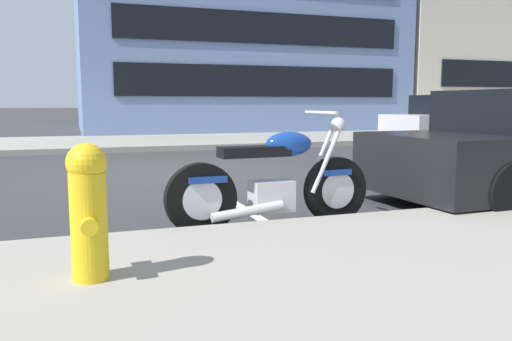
% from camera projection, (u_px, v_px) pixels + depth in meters
% --- Properties ---
extents(ground_plane, '(260.00, 260.00, 0.00)m').
position_uv_depth(ground_plane, '(187.00, 174.00, 9.00)').
color(ground_plane, '#333335').
extents(sidewalk_far_curb, '(120.00, 5.00, 0.14)m').
position_uv_depth(sidewalk_far_curb, '(470.00, 134.00, 19.29)').
color(sidewalk_far_curb, gray).
rests_on(sidewalk_far_curb, ground).
extents(parking_stall_stripe, '(0.12, 2.20, 0.01)m').
position_uv_depth(parking_stall_stripe, '(259.00, 218.00, 5.54)').
color(parking_stall_stripe, silver).
rests_on(parking_stall_stripe, ground).
extents(parked_motorcycle, '(2.09, 0.62, 1.13)m').
position_uv_depth(parked_motorcycle, '(274.00, 184.00, 5.04)').
color(parked_motorcycle, black).
rests_on(parked_motorcycle, ground).
extents(car_opposite_curb, '(4.52, 2.04, 1.44)m').
position_uv_depth(car_opposite_curb, '(460.00, 121.00, 15.27)').
color(car_opposite_curb, silver).
rests_on(car_opposite_curb, ground).
extents(fire_hydrant, '(0.24, 0.36, 0.84)m').
position_uv_depth(fire_hydrant, '(88.00, 208.00, 3.15)').
color(fire_hydrant, gold).
rests_on(fire_hydrant, sidewalk_near_curb).
extents(townhouse_behind_pole, '(12.64, 11.70, 9.03)m').
position_uv_depth(townhouse_behind_pole, '(222.00, 30.00, 23.95)').
color(townhouse_behind_pole, '#6B84B2').
rests_on(townhouse_behind_pole, ground).
extents(townhouse_corner_block, '(13.87, 10.94, 11.02)m').
position_uv_depth(townhouse_corner_block, '(467.00, 22.00, 27.88)').
color(townhouse_corner_block, beige).
rests_on(townhouse_corner_block, ground).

